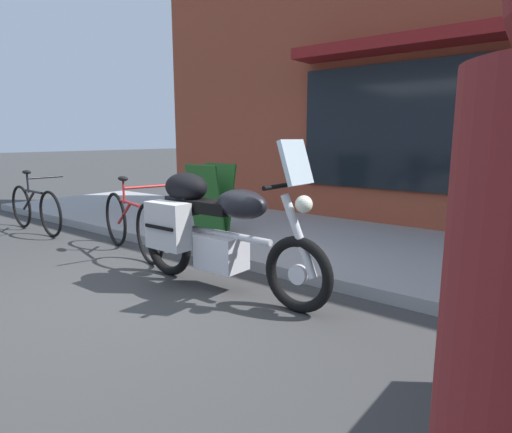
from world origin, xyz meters
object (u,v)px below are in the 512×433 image
object	(u,v)px
touring_motorcycle	(212,227)
second_bicycle_by_cafe	(35,208)
parked_bicycle	(131,223)
sandwich_board_sign	(211,200)

from	to	relation	value
touring_motorcycle	second_bicycle_by_cafe	size ratio (longest dim) A/B	1.31
second_bicycle_by_cafe	parked_bicycle	bearing A→B (deg)	3.56
sandwich_board_sign	second_bicycle_by_cafe	bearing A→B (deg)	-156.00
touring_motorcycle	second_bicycle_by_cafe	world-z (taller)	touring_motorcycle
touring_motorcycle	sandwich_board_sign	xyz separation A→B (m)	(-1.27, 1.29, -0.01)
parked_bicycle	second_bicycle_by_cafe	bearing A→B (deg)	-176.44
sandwich_board_sign	parked_bicycle	bearing A→B (deg)	-110.49
parked_bicycle	second_bicycle_by_cafe	size ratio (longest dim) A/B	1.02
touring_motorcycle	sandwich_board_sign	distance (m)	1.81
parked_bicycle	touring_motorcycle	bearing A→B (deg)	-9.61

